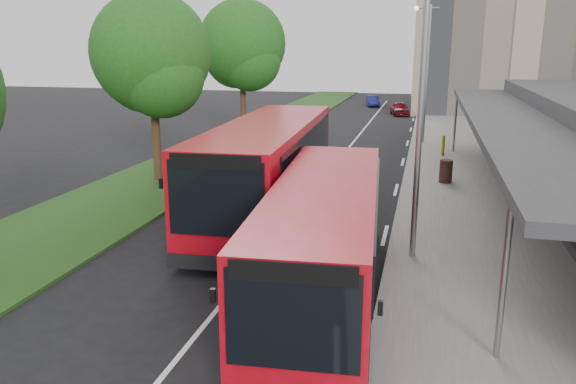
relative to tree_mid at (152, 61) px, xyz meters
name	(u,v)px	position (x,y,z in m)	size (l,w,h in m)	color
ground	(246,274)	(7.01, -9.05, -5.20)	(120.00, 120.00, 0.00)	black
pavement	(454,149)	(13.01, 10.95, -5.13)	(5.00, 80.00, 0.15)	slate
grass_verge	(239,141)	(0.01, 10.95, -5.15)	(5.00, 80.00, 0.10)	#1E4014
lane_centre_line	(337,163)	(7.01, 5.95, -5.20)	(0.12, 70.00, 0.01)	silver
kerb_dashes	(405,152)	(10.31, 9.95, -5.20)	(0.12, 56.00, 0.01)	silver
office_block	(548,8)	(21.01, 32.95, 3.80)	(22.00, 12.00, 18.00)	tan
tree_mid	(152,61)	(0.00, 0.00, 0.00)	(5.01, 5.01, 8.06)	#382316
tree_far	(242,50)	(0.00, 12.00, 0.40)	(5.39, 5.39, 8.67)	#382316
lamp_post_near	(419,89)	(11.13, -7.05, -0.49)	(1.44, 0.28, 8.00)	gray
lamp_post_far	(426,65)	(11.13, 12.95, -0.49)	(1.44, 0.28, 8.00)	gray
bus_main	(325,239)	(9.23, -9.85, -3.78)	(3.24, 9.94, 2.77)	#AF091C
bus_second	(269,169)	(6.16, -3.84, -3.51)	(3.54, 11.77, 3.30)	#AF091C
litter_bin	(446,171)	(12.31, 2.15, -4.56)	(0.54, 0.54, 0.98)	#361F16
bollard	(443,146)	(12.32, 8.48, -4.52)	(0.17, 0.17, 1.06)	#F7F90D
car_near	(400,108)	(9.03, 27.80, -4.63)	(1.36, 3.37, 1.15)	maroon
car_far	(373,101)	(6.03, 34.71, -4.68)	(1.11, 3.19, 1.05)	navy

